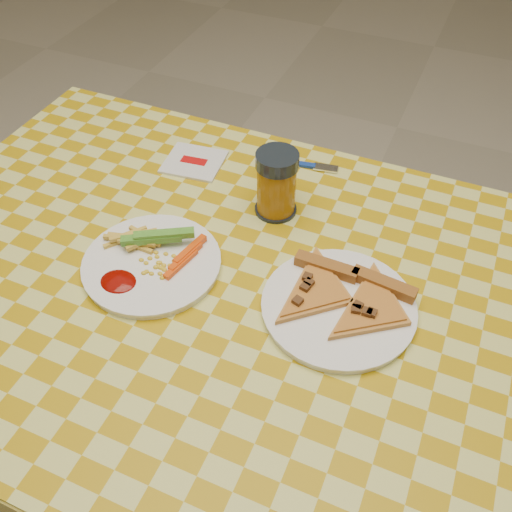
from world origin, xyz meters
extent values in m
plane|color=beige|center=(0.00, 0.00, 0.00)|extent=(8.00, 8.00, 0.00)
cylinder|color=silver|center=(-0.54, 0.34, 0.35)|extent=(0.06, 0.06, 0.71)
cylinder|color=silver|center=(0.54, 0.34, 0.35)|extent=(0.06, 0.06, 0.71)
cube|color=#50301B|center=(0.00, 0.00, 0.73)|extent=(1.20, 0.80, 0.04)
cylinder|color=white|center=(-0.14, -0.02, 0.76)|extent=(0.29, 0.29, 0.01)
cylinder|color=white|center=(0.19, 0.02, 0.76)|extent=(0.32, 0.32, 0.01)
cube|color=#26650F|center=(-0.15, 0.02, 0.79)|extent=(0.11, 0.08, 0.02)
cube|color=#EB480A|center=(-0.09, 0.01, 0.78)|extent=(0.07, 0.09, 0.02)
ellipsoid|color=#720702|center=(-0.17, -0.08, 0.77)|extent=(0.06, 0.05, 0.01)
cube|color=#995322|center=(0.14, 0.08, 0.78)|extent=(0.11, 0.03, 0.02)
cube|color=#995322|center=(0.24, 0.08, 0.78)|extent=(0.11, 0.04, 0.02)
cylinder|color=black|center=(0.00, 0.21, 0.76)|extent=(0.08, 0.08, 0.01)
cylinder|color=#8C550F|center=(0.00, 0.21, 0.81)|extent=(0.07, 0.07, 0.11)
cylinder|color=black|center=(0.00, 0.21, 0.87)|extent=(0.08, 0.08, 0.03)
cube|color=silver|center=(-0.21, 0.28, 0.76)|extent=(0.13, 0.12, 0.01)
cube|color=#BE0A0B|center=(-0.21, 0.28, 0.76)|extent=(0.06, 0.03, 0.00)
cube|color=navy|center=(-0.03, 0.36, 0.76)|extent=(0.11, 0.03, 0.01)
cube|color=silver|center=(0.05, 0.37, 0.76)|extent=(0.05, 0.03, 0.00)
camera|label=1|loc=(0.29, -0.57, 1.48)|focal=40.00mm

